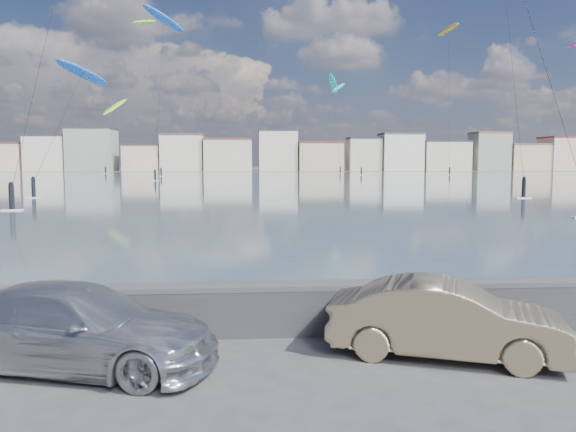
{
  "coord_description": "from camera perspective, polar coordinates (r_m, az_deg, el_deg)",
  "views": [
    {
      "loc": [
        0.12,
        -7.86,
        3.36
      ],
      "look_at": [
        1.0,
        4.0,
        2.2
      ],
      "focal_mm": 35.0,
      "sensor_mm": 36.0,
      "label": 1
    }
  ],
  "objects": [
    {
      "name": "ground",
      "position": [
        8.55,
        -4.93,
        -17.6
      ],
      "size": [
        700.0,
        700.0,
        0.0
      ],
      "primitive_type": "plane",
      "color": "#333335",
      "rests_on": "ground"
    },
    {
      "name": "bay_water",
      "position": [
        99.42,
        -4.32,
        3.63
      ],
      "size": [
        500.0,
        177.0,
        0.0
      ],
      "primitive_type": "cube",
      "color": "#405E67",
      "rests_on": "ground"
    },
    {
      "name": "far_shore_strip",
      "position": [
        207.89,
        -4.29,
        4.64
      ],
      "size": [
        500.0,
        60.0,
        0.0
      ],
      "primitive_type": "cube",
      "color": "#4C473D",
      "rests_on": "ground"
    },
    {
      "name": "seawall",
      "position": [
        10.92,
        -4.79,
        -9.19
      ],
      "size": [
        400.0,
        0.36,
        1.08
      ],
      "color": "#28282B",
      "rests_on": "ground"
    },
    {
      "name": "far_buildings",
      "position": [
        193.88,
        -3.92,
        6.36
      ],
      "size": [
        240.79,
        13.26,
        14.6
      ],
      "color": "beige",
      "rests_on": "ground"
    },
    {
      "name": "car_silver",
      "position": [
        9.91,
        -20.68,
        -10.5
      ],
      "size": [
        5.0,
        3.04,
        1.35
      ],
      "primitive_type": "imported",
      "rotation": [
        0.0,
        0.0,
        1.31
      ],
      "color": "#B8BABF",
      "rests_on": "ground"
    },
    {
      "name": "car_champagne",
      "position": [
        10.16,
        15.86,
        -10.05
      ],
      "size": [
        4.25,
        2.69,
        1.32
      ],
      "primitive_type": "imported",
      "rotation": [
        0.0,
        0.0,
        1.22
      ],
      "color": "tan",
      "rests_on": "ground"
    },
    {
      "name": "kitesurfer_2",
      "position": [
        110.78,
        -12.49,
        18.79
      ],
      "size": [
        8.46,
        12.75,
        31.46
      ],
      "color": "blue",
      "rests_on": "ground"
    },
    {
      "name": "kitesurfer_3",
      "position": [
        69.31,
        -20.22,
        13.32
      ],
      "size": [
        5.52,
        17.6,
        14.61
      ],
      "color": "blue",
      "rests_on": "ground"
    },
    {
      "name": "kitesurfer_4",
      "position": [
        169.53,
        -17.2,
        10.5
      ],
      "size": [
        7.68,
        12.5,
        22.03
      ],
      "color": "#8CD826",
      "rests_on": "ground"
    },
    {
      "name": "kitesurfer_12",
      "position": [
        158.82,
        15.97,
        17.55
      ],
      "size": [
        6.11,
        16.93,
        38.75
      ],
      "color": "#BF8C19",
      "rests_on": "ground"
    },
    {
      "name": "kitesurfer_14",
      "position": [
        152.3,
        5.12,
        12.78
      ],
      "size": [
        7.49,
        21.4,
        25.32
      ],
      "color": "#19BFBF",
      "rests_on": "ground"
    },
    {
      "name": "kitesurfer_15",
      "position": [
        162.08,
        4.57,
        13.17
      ],
      "size": [
        5.11,
        11.62,
        28.21
      ],
      "color": "#19BFBF",
      "rests_on": "ground"
    },
    {
      "name": "kitesurfer_17",
      "position": [
        138.42,
        -14.36,
        18.32
      ],
      "size": [
        7.75,
        10.79,
        36.41
      ],
      "color": "#8CD826",
      "rests_on": "ground"
    }
  ]
}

